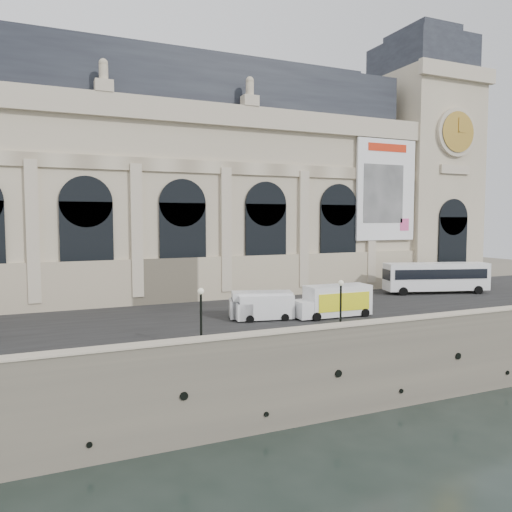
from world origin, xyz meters
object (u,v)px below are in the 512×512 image
(van_c, at_px, (258,305))
(lamp_left, at_px, (201,320))
(bus_right, at_px, (436,277))
(van_b, at_px, (262,307))
(box_truck, at_px, (334,301))
(lamp_right, at_px, (341,308))

(van_c, relative_size, lamp_left, 1.37)
(bus_right, distance_m, van_b, 27.27)
(van_b, height_order, box_truck, box_truck)
(lamp_left, bearing_deg, lamp_right, 0.38)
(lamp_left, xyz_separation_m, lamp_right, (11.58, 0.08, -0.02))
(bus_right, relative_size, box_truck, 1.74)
(lamp_right, bearing_deg, box_truck, 61.82)
(van_c, xyz_separation_m, lamp_left, (-8.14, -8.56, 0.92))
(bus_right, relative_size, van_b, 2.37)
(van_b, bearing_deg, box_truck, -11.38)
(box_truck, bearing_deg, lamp_right, -118.18)
(box_truck, distance_m, lamp_right, 7.36)
(van_c, height_order, lamp_left, lamp_left)
(van_b, height_order, lamp_left, lamp_left)
(box_truck, bearing_deg, lamp_left, -156.51)
(box_truck, xyz_separation_m, lamp_right, (-3.46, -6.46, 0.69))
(box_truck, relative_size, lamp_right, 1.70)
(bus_right, relative_size, lamp_right, 2.96)
(bus_right, height_order, lamp_right, lamp_right)
(van_b, distance_m, lamp_right, 8.59)
(box_truck, bearing_deg, van_c, 163.66)
(van_c, height_order, box_truck, box_truck)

